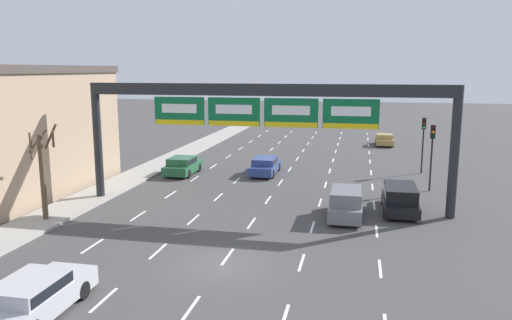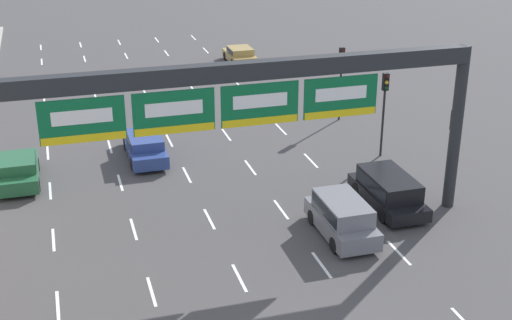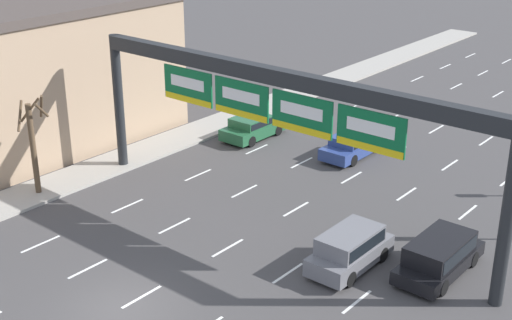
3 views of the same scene
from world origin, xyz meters
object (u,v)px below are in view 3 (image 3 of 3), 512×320
at_px(tree_bare_closest, 33,141).
at_px(car_blue, 354,144).
at_px(car_green, 253,127).
at_px(suv_black, 440,254).
at_px(suv_grey, 350,248).
at_px(traffic_light_mid_block, 504,226).
at_px(sign_gantry, 275,100).

bearing_deg(tree_bare_closest, car_blue, 57.33).
height_order(car_green, tree_bare_closest, tree_bare_closest).
bearing_deg(suv_black, tree_bare_closest, -162.99).
xyz_separation_m(suv_grey, traffic_light_mid_block, (5.65, 1.28, 2.33)).
xyz_separation_m(sign_gantry, traffic_light_mid_block, (10.61, 0.06, -2.73)).
height_order(car_green, traffic_light_mid_block, traffic_light_mid_block).
distance_m(sign_gantry, suv_black, 9.52).
relative_size(sign_gantry, suv_grey, 5.24).
distance_m(suv_grey, tree_bare_closest, 16.64).
bearing_deg(traffic_light_mid_block, car_blue, 142.26).
bearing_deg(tree_bare_closest, sign_gantry, 24.92).
bearing_deg(traffic_light_mid_block, car_green, 156.68).
height_order(suv_black, suv_grey, suv_grey).
distance_m(sign_gantry, car_green, 12.54).
bearing_deg(sign_gantry, tree_bare_closest, -155.08).
bearing_deg(suv_grey, car_green, 144.36).
bearing_deg(sign_gantry, suv_black, 4.92).
distance_m(car_green, car_blue, 6.54).
xyz_separation_m(suv_black, traffic_light_mid_block, (2.60, -0.63, 2.37)).
height_order(suv_grey, tree_bare_closest, tree_bare_closest).
bearing_deg(suv_black, car_blue, 137.49).
bearing_deg(car_blue, sign_gantry, -80.15).
bearing_deg(car_green, suv_black, -24.77).
relative_size(car_blue, suv_grey, 1.15).
distance_m(suv_grey, traffic_light_mid_block, 6.24).
distance_m(car_green, tree_bare_closest, 13.76).
relative_size(suv_grey, traffic_light_mid_block, 0.92).
xyz_separation_m(car_blue, tree_bare_closest, (-9.43, -14.70, 2.19)).
bearing_deg(car_green, car_blue, 12.92).
relative_size(car_blue, suv_black, 1.03).
distance_m(sign_gantry, tree_bare_closest, 12.60).
bearing_deg(car_blue, suv_grey, -58.44).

